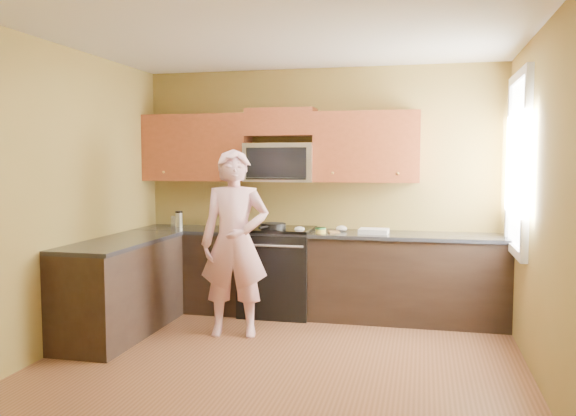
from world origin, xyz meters
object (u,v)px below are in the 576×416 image
(frying_pan, at_px, (273,229))
(stove, at_px, (278,271))
(travel_mug, at_px, (179,227))
(woman, at_px, (235,243))
(butter_tub, at_px, (321,233))
(microwave, at_px, (281,182))

(frying_pan, bearing_deg, stove, 82.81)
(frying_pan, height_order, travel_mug, travel_mug)
(woman, distance_m, frying_pan, 0.79)
(frying_pan, height_order, butter_tub, frying_pan)
(microwave, relative_size, woman, 0.43)
(frying_pan, bearing_deg, microwave, 95.30)
(microwave, bearing_deg, frying_pan, -98.59)
(woman, relative_size, butter_tub, 16.14)
(stove, xyz_separation_m, microwave, (0.00, 0.12, 0.97))
(microwave, xyz_separation_m, butter_tub, (0.50, -0.27, -0.53))
(stove, distance_m, woman, 0.97)
(microwave, bearing_deg, stove, -90.00)
(microwave, height_order, travel_mug, microwave)
(microwave, bearing_deg, woman, -102.41)
(microwave, height_order, frying_pan, microwave)
(stove, bearing_deg, travel_mug, 174.34)
(woman, xyz_separation_m, butter_tub, (0.71, 0.70, 0.03))
(stove, bearing_deg, woman, -104.16)
(stove, distance_m, frying_pan, 0.48)
(frying_pan, bearing_deg, woman, -89.52)
(travel_mug, bearing_deg, stove, -5.66)
(frying_pan, distance_m, butter_tub, 0.53)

